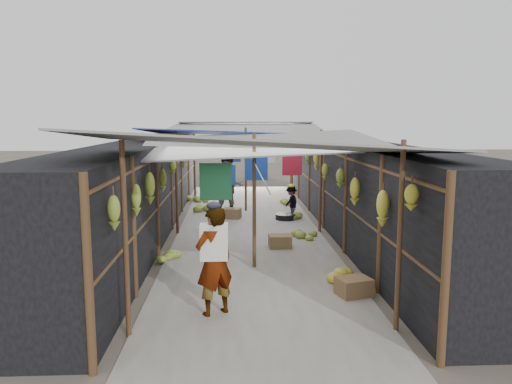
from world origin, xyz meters
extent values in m
plane|color=#6B6356|center=(0.00, 0.00, 0.00)|extent=(80.00, 80.00, 0.00)
cube|color=#9E998E|center=(0.00, 6.50, 0.01)|extent=(3.60, 16.00, 0.02)
cube|color=black|center=(-2.70, 6.50, 1.15)|extent=(1.40, 15.00, 2.30)
cube|color=black|center=(2.70, 6.50, 1.15)|extent=(1.40, 15.00, 2.30)
cube|color=brown|center=(0.64, 4.46, 0.15)|extent=(0.50, 0.40, 0.30)
cube|color=brown|center=(1.54, 1.35, 0.16)|extent=(0.62, 0.55, 0.31)
cube|color=brown|center=(-0.44, 7.81, 0.16)|extent=(0.58, 0.52, 0.31)
cylinder|color=black|center=(1.09, 7.57, 0.09)|extent=(0.58, 0.58, 0.17)
imported|color=white|center=(-0.68, 0.68, 0.81)|extent=(0.71, 0.64, 1.63)
imported|color=navy|center=(-0.52, 8.11, 0.92)|extent=(0.91, 0.72, 1.84)
imported|color=#433D3A|center=(1.28, 7.74, 0.48)|extent=(0.52, 0.69, 0.95)
cylinder|color=brown|center=(-1.80, 0.00, 1.30)|extent=(0.07, 0.07, 2.60)
cylinder|color=brown|center=(1.80, 0.00, 1.30)|extent=(0.07, 0.07, 2.60)
cylinder|color=brown|center=(0.00, 3.00, 1.30)|extent=(0.07, 0.07, 2.60)
cylinder|color=brown|center=(-1.80, 6.00, 1.30)|extent=(0.07, 0.07, 2.60)
cylinder|color=brown|center=(1.80, 6.00, 1.30)|extent=(0.07, 0.07, 2.60)
cylinder|color=brown|center=(0.00, 9.00, 1.30)|extent=(0.07, 0.07, 2.60)
cylinder|color=brown|center=(-1.80, 12.00, 1.30)|extent=(0.07, 0.07, 2.60)
cylinder|color=brown|center=(1.80, 12.00, 1.30)|extent=(0.07, 0.07, 2.60)
cube|color=gray|center=(0.00, 1.00, 2.50)|extent=(5.21, 3.19, 0.52)
cube|color=gray|center=(0.20, 4.20, 2.35)|extent=(5.23, 3.73, 0.50)
cube|color=navy|center=(-0.10, 7.50, 2.45)|extent=(5.40, 3.60, 0.41)
cube|color=gray|center=(0.00, 10.80, 2.55)|extent=(5.37, 3.66, 0.27)
cube|color=gray|center=(0.10, 13.20, 2.65)|extent=(5.00, 1.99, 0.24)
cylinder|color=brown|center=(-2.00, 6.50, 2.05)|extent=(0.06, 15.00, 0.06)
cylinder|color=brown|center=(2.00, 6.50, 2.05)|extent=(0.06, 15.00, 0.06)
cylinder|color=gray|center=(0.00, 6.50, 2.05)|extent=(0.02, 15.00, 0.02)
cube|color=#173C9A|center=(0.16, 5.55, 1.72)|extent=(0.55, 0.03, 0.65)
cube|color=navy|center=(-0.46, 10.18, 1.75)|extent=(0.65, 0.03, 0.60)
cube|color=#22663D|center=(-0.73, 2.91, 1.70)|extent=(0.60, 0.03, 0.70)
cube|color=maroon|center=(1.09, 6.10, 1.75)|extent=(0.50, 0.03, 0.60)
cube|color=silver|center=(0.64, 9.26, 1.77)|extent=(0.60, 0.03, 0.55)
ellipsoid|color=olive|center=(-1.88, -0.22, 1.71)|extent=(0.16, 0.14, 0.46)
ellipsoid|color=olive|center=(-1.88, 1.22, 1.63)|extent=(0.16, 0.13, 0.51)
ellipsoid|color=olive|center=(-1.88, 2.50, 1.63)|extent=(0.19, 0.16, 0.60)
ellipsoid|color=olive|center=(-1.88, 4.11, 1.58)|extent=(0.16, 0.13, 0.51)
ellipsoid|color=olive|center=(-1.88, 5.93, 1.69)|extent=(0.18, 0.15, 0.38)
ellipsoid|color=gold|center=(-1.88, 6.98, 1.84)|extent=(0.17, 0.14, 0.35)
ellipsoid|color=olive|center=(-1.88, 8.65, 1.64)|extent=(0.20, 0.17, 0.49)
ellipsoid|color=gold|center=(-1.88, 10.35, 1.74)|extent=(0.16, 0.13, 0.58)
ellipsoid|color=olive|center=(-1.88, 12.14, 1.76)|extent=(0.19, 0.16, 0.39)
ellipsoid|color=olive|center=(-1.88, 13.16, 1.65)|extent=(0.14, 0.12, 0.42)
ellipsoid|color=gold|center=(1.88, -0.14, 1.86)|extent=(0.18, 0.15, 0.36)
ellipsoid|color=gold|center=(1.88, 1.04, 1.50)|extent=(0.20, 0.17, 0.58)
ellipsoid|color=gold|center=(1.88, 2.79, 1.51)|extent=(0.19, 0.16, 0.55)
ellipsoid|color=olive|center=(1.88, 4.06, 1.61)|extent=(0.19, 0.16, 0.43)
ellipsoid|color=olive|center=(1.88, 5.81, 1.56)|extent=(0.18, 0.15, 0.43)
ellipsoid|color=gold|center=(1.88, 7.15, 1.76)|extent=(0.16, 0.14, 0.58)
ellipsoid|color=olive|center=(1.88, 8.67, 1.72)|extent=(0.18, 0.15, 0.52)
ellipsoid|color=olive|center=(1.88, 10.24, 1.64)|extent=(0.14, 0.12, 0.50)
ellipsoid|color=olive|center=(1.88, 11.71, 1.85)|extent=(0.18, 0.15, 0.36)
ellipsoid|color=olive|center=(1.88, 13.49, 1.61)|extent=(0.19, 0.16, 0.50)
ellipsoid|color=olive|center=(1.34, 7.70, 0.12)|extent=(0.48, 0.41, 0.24)
ellipsoid|color=olive|center=(-1.66, 10.85, 0.17)|extent=(0.67, 0.57, 0.33)
ellipsoid|color=olive|center=(-1.40, 9.04, 0.17)|extent=(0.70, 0.59, 0.35)
ellipsoid|color=olive|center=(1.27, 5.34, 0.16)|extent=(0.62, 0.53, 0.31)
ellipsoid|color=gold|center=(1.55, 2.11, 0.11)|extent=(0.44, 0.37, 0.22)
ellipsoid|color=olive|center=(-1.69, 3.66, 0.16)|extent=(0.62, 0.53, 0.31)
ellipsoid|color=olive|center=(1.37, 10.00, 0.12)|extent=(0.46, 0.39, 0.23)
camera|label=1|loc=(-0.41, -6.35, 2.86)|focal=35.00mm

